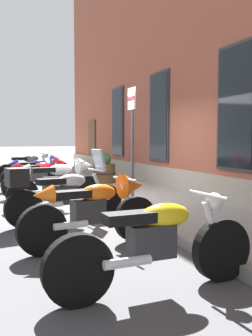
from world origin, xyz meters
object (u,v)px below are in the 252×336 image
Objects in this scene: motorcycle_grey_naked at (29,168)px; barrel_planter at (105,171)px; motorcycle_orange_sport at (97,208)px; motorcycle_yellow_naked at (158,244)px; motorcycle_blue_sport at (39,171)px; motorcycle_red_sport at (42,175)px; motorcycle_white_sport at (60,181)px; motorcycle_silver_touring at (60,193)px; parking_sign at (132,128)px.

barrel_planter reaches higher than motorcycle_grey_naked.
motorcycle_orange_sport is 1.70m from motorcycle_yellow_naked.
motorcycle_yellow_naked is (1.69, 0.12, -0.07)m from motorcycle_orange_sport.
motorcycle_red_sport is (1.43, -0.10, 0.00)m from motorcycle_blue_sport.
motorcycle_grey_naked is at bearing -177.45° from motorcycle_blue_sport.
motorcycle_grey_naked is 9.93m from motorcycle_yellow_naked.
motorcycle_yellow_naked is at bearing 0.06° from motorcycle_blue_sport.
motorcycle_white_sport reaches higher than barrel_planter.
motorcycle_red_sport is 3.35m from motorcycle_silver_touring.
parking_sign is at bearing 161.90° from motorcycle_yellow_naked.
motorcycle_silver_touring is (4.78, -0.29, -0.01)m from motorcycle_blue_sport.
motorcycle_grey_naked reaches higher than motorcycle_blue_sport.
motorcycle_red_sport reaches higher than motorcycle_orange_sport.
motorcycle_white_sport is 1.94m from parking_sign.
motorcycle_yellow_naked is 2.42× the size of barrel_planter.
motorcycle_red_sport reaches higher than motorcycle_yellow_naked.
motorcycle_orange_sport is at bearing -31.50° from parking_sign.
motorcycle_blue_sport is 8.10m from motorcycle_yellow_naked.
motorcycle_silver_touring reaches higher than motorcycle_white_sport.
motorcycle_orange_sport is 0.85× the size of parking_sign.
motorcycle_blue_sport reaches higher than motorcycle_orange_sport.
motorcycle_grey_naked is 2.89m from barrel_planter.
motorcycle_yellow_naked is at bearing -18.10° from parking_sign.
motorcycle_yellow_naked is 0.92× the size of parking_sign.
parking_sign is (-0.72, 1.62, 1.16)m from motorcycle_silver_touring.
motorcycle_silver_touring is at bearing -10.47° from motorcycle_white_sport.
parking_sign is at bearing 28.53° from motorcycle_red_sport.
motorcycle_red_sport is 1.77m from motorcycle_white_sport.
parking_sign is 2.62× the size of barrel_planter.
motorcycle_red_sport is at bearing -59.77° from barrel_planter.
parking_sign is at bearing 13.43° from motorcycle_grey_naked.
motorcycle_orange_sport is (6.40, -0.11, -0.00)m from motorcycle_blue_sport.
motorcycle_grey_naked is at bearing 179.82° from motorcycle_orange_sport.
motorcycle_white_sport is 3.21m from motorcycle_orange_sport.
motorcycle_red_sport is at bearing -0.39° from motorcycle_grey_naked.
motorcycle_blue_sport is at bearing -161.92° from parking_sign.
motorcycle_yellow_naked is at bearing -13.74° from barrel_planter.
barrel_planter is at bearing 120.23° from motorcycle_red_sport.
motorcycle_silver_touring reaches higher than motorcycle_blue_sport.
motorcycle_yellow_naked is at bearing 5.20° from motorcycle_silver_touring.
motorcycle_red_sport reaches higher than motorcycle_blue_sport.
parking_sign reaches higher than motorcycle_orange_sport.
motorcycle_blue_sport is at bearing 176.48° from motorcycle_silver_touring.
motorcycle_blue_sport is 1.94m from barrel_planter.
motorcycle_yellow_naked is (9.93, 0.09, -0.02)m from motorcycle_grey_naked.
motorcycle_white_sport is at bearing -123.15° from parking_sign.
motorcycle_grey_naked reaches higher than motorcycle_yellow_naked.
parking_sign reaches higher than motorcycle_red_sport.
barrel_planter reaches higher than motorcycle_orange_sport.
motorcycle_white_sport is at bearing -33.20° from barrel_planter.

